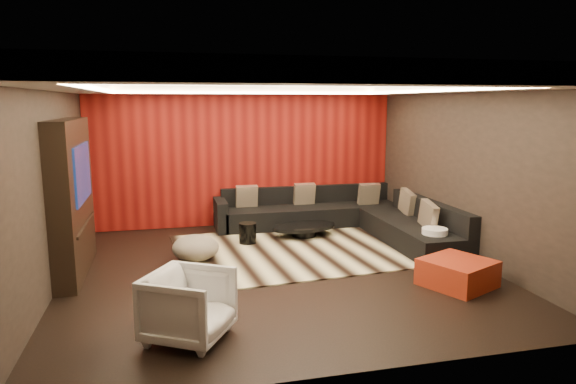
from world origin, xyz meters
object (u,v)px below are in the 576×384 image
object	(u,v)px
orange_ottoman	(457,273)
sectional_sofa	(346,219)
coffee_table	(304,230)
white_side_table	(434,244)
armchair	(189,306)
drum_stool	(248,233)

from	to	relation	value
orange_ottoman	sectional_sofa	size ratio (longest dim) A/B	0.22
coffee_table	white_side_table	distance (m)	2.40
orange_ottoman	armchair	xyz separation A→B (m)	(-3.57, -0.75, 0.18)
coffee_table	armchair	bearing A→B (deg)	-121.52
orange_ottoman	armchair	distance (m)	3.65
orange_ottoman	sectional_sofa	bearing A→B (deg)	98.58
drum_stool	orange_ottoman	world-z (taller)	drum_stool
coffee_table	sectional_sofa	world-z (taller)	sectional_sofa
sectional_sofa	drum_stool	bearing A→B (deg)	-169.11
coffee_table	sectional_sofa	distance (m)	0.88
white_side_table	sectional_sofa	bearing A→B (deg)	111.83
coffee_table	orange_ottoman	bearing A→B (deg)	-65.61
white_side_table	orange_ottoman	size ratio (longest dim) A/B	0.61
coffee_table	white_side_table	bearing A→B (deg)	-47.32
drum_stool	white_side_table	size ratio (longest dim) A/B	0.72
drum_stool	sectional_sofa	distance (m)	1.97
drum_stool	orange_ottoman	distance (m)	3.61
orange_ottoman	armchair	size ratio (longest dim) A/B	1.01
drum_stool	white_side_table	xyz separation A→B (m)	(2.70, -1.54, 0.05)
white_side_table	sectional_sofa	world-z (taller)	sectional_sofa
coffee_table	sectional_sofa	size ratio (longest dim) A/B	0.33
drum_stool	armchair	size ratio (longest dim) A/B	0.44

